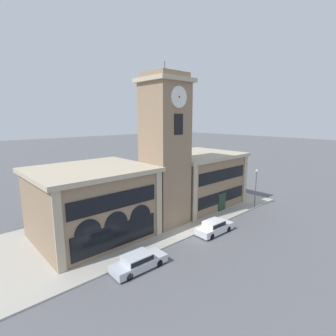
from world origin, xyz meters
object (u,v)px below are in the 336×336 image
object	(u,v)px
parked_car_near	(138,261)
fire_hydrant	(202,224)
parked_car_mid	(214,227)
street_lamp	(256,182)

from	to	relation	value
parked_car_near	fire_hydrant	bearing A→B (deg)	10.43
parked_car_mid	street_lamp	distance (m)	11.57
parked_car_mid	parked_car_near	bearing A→B (deg)	-178.36
parked_car_near	street_lamp	distance (m)	21.65
fire_hydrant	parked_car_mid	bearing A→B (deg)	-84.86
street_lamp	fire_hydrant	bearing A→B (deg)	179.31
parked_car_near	parked_car_mid	distance (m)	10.29
parked_car_mid	fire_hydrant	bearing A→B (deg)	96.77
parked_car_mid	fire_hydrant	distance (m)	1.59
street_lamp	parked_car_near	bearing A→B (deg)	-176.16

